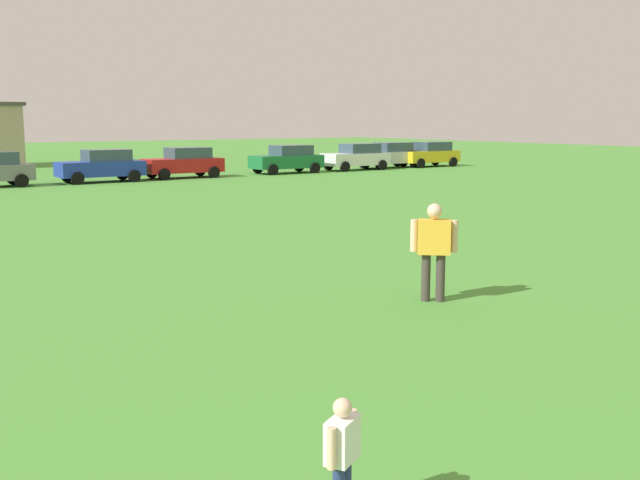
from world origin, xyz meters
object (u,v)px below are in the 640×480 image
at_px(adult_bystander, 434,244).
at_px(parked_car_red_4, 184,162).
at_px(parked_car_blue_3, 102,166).
at_px(parked_car_white_6, 357,157).
at_px(child_kite_flyer, 342,448).
at_px(parked_car_green_5, 288,159).
at_px(parked_car_silver_7, 390,155).
at_px(parked_car_yellow_8, 429,154).

distance_m(adult_bystander, parked_car_red_4, 30.71).
height_order(parked_car_blue_3, parked_car_white_6, same).
bearing_deg(child_kite_flyer, parked_car_red_4, 36.93).
bearing_deg(parked_car_green_5, parked_car_blue_3, 1.45).
xyz_separation_m(parked_car_silver_7, parked_car_yellow_8, (3.03, -0.52, 0.00)).
bearing_deg(parked_car_white_6, parked_car_red_4, 0.16).
height_order(parked_car_green_5, parked_car_white_6, same).
height_order(child_kite_flyer, parked_car_yellow_8, parked_car_yellow_8).
bearing_deg(adult_bystander, parked_car_blue_3, -56.35).
distance_m(parked_car_white_6, parked_car_silver_7, 3.31).
bearing_deg(child_kite_flyer, parked_car_white_6, 22.27).
height_order(parked_car_green_5, parked_car_yellow_8, same).
height_order(child_kite_flyer, adult_bystander, adult_bystander).
distance_m(parked_car_blue_3, parked_car_yellow_8, 22.86).
height_order(child_kite_flyer, parked_car_green_5, parked_car_green_5).
xyz_separation_m(parked_car_red_4, parked_car_green_5, (6.70, -0.01, 0.00)).
relative_size(parked_car_silver_7, parked_car_yellow_8, 1.00).
relative_size(child_kite_flyer, parked_car_blue_3, 0.24).
height_order(adult_bystander, parked_car_blue_3, adult_bystander).
height_order(parked_car_blue_3, parked_car_red_4, same).
distance_m(adult_bystander, parked_car_green_5, 33.12).
xyz_separation_m(child_kite_flyer, parked_car_blue_3, (9.30, 34.64, 0.24)).
height_order(adult_bystander, parked_car_green_5, adult_bystander).
bearing_deg(parked_car_red_4, adult_bystander, 74.50).
bearing_deg(parked_car_silver_7, child_kite_flyer, 50.74).
xyz_separation_m(adult_bystander, parked_car_silver_7, (23.33, 30.28, -0.20)).
bearing_deg(parked_car_yellow_8, child_kite_flyer, 47.53).
bearing_deg(parked_car_blue_3, child_kite_flyer, 74.97).
relative_size(parked_car_blue_3, parked_car_green_5, 1.00).
distance_m(parked_car_red_4, parked_car_silver_7, 15.14).
distance_m(child_kite_flyer, parked_car_white_6, 43.51).
bearing_deg(parked_car_yellow_8, parked_car_white_6, 1.30).
distance_m(child_kite_flyer, parked_car_red_4, 37.64).
bearing_deg(parked_car_yellow_8, adult_bystander, 48.47).
bearing_deg(parked_car_green_5, child_kite_flyer, 59.35).
relative_size(parked_car_red_4, parked_car_silver_7, 1.00).
xyz_separation_m(adult_bystander, parked_car_red_4, (8.20, 29.59, -0.20)).
xyz_separation_m(child_kite_flyer, parked_car_yellow_8, (32.15, 35.12, 0.24)).
relative_size(parked_car_blue_3, parked_car_white_6, 1.00).
relative_size(adult_bystander, parked_car_green_5, 0.41).
height_order(parked_car_blue_3, parked_car_yellow_8, same).
bearing_deg(adult_bystander, parked_car_green_5, -76.26).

